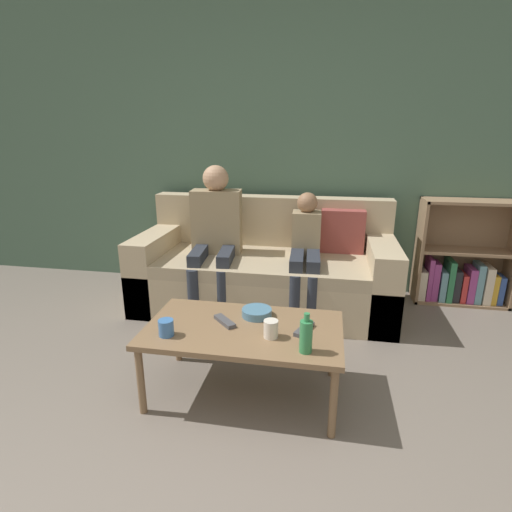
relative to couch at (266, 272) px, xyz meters
The scene contains 12 objects.
wall_back 1.15m from the couch, 75.85° to the left, with size 12.00×0.06×2.60m.
couch is the anchor object (origin of this frame).
bookshelf 1.69m from the couch, 13.15° to the left, with size 0.77×0.28×0.90m.
coffee_table 1.24m from the couch, 86.75° to the right, with size 1.07×0.61×0.42m.
person_adult 0.57m from the couch, 168.56° to the right, with size 0.42×0.66×1.18m.
person_child 0.45m from the couch, 23.05° to the right, with size 0.25×0.63×0.98m.
cup_near 1.44m from the couch, 102.40° to the right, with size 0.08×0.08×0.09m.
cup_far 1.35m from the couch, 79.97° to the right, with size 0.08×0.08×0.09m.
tv_remote_0 1.21m from the couch, 92.05° to the right, with size 0.15×0.16×0.02m.
tv_remote_1 1.29m from the couch, 71.89° to the right, with size 0.10×0.18×0.02m.
snack_bowl 1.10m from the couch, 83.84° to the right, with size 0.17×0.17×0.05m.
bottle 1.50m from the couch, 73.69° to the right, with size 0.06×0.06×0.20m.
Camera 1 is at (0.35, -0.97, 1.44)m, focal length 28.00 mm.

